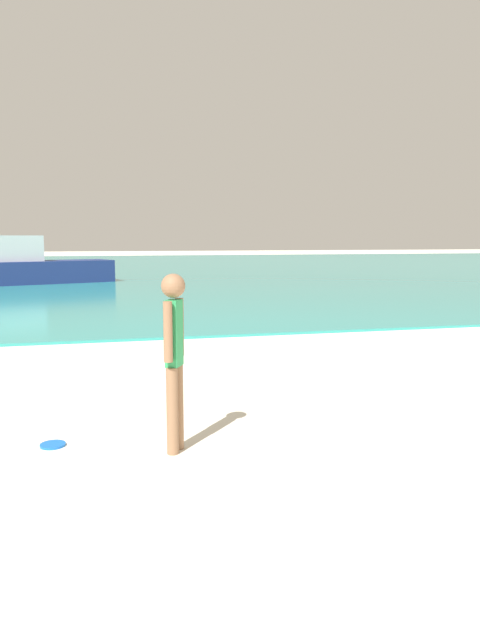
# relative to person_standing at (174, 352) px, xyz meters

# --- Properties ---
(water) EXTENTS (160.00, 60.00, 0.06)m
(water) POSITION_rel_person_standing_xyz_m (1.68, 36.46, -0.97)
(water) COLOR teal
(water) RESTS_ON ground
(person_standing) EXTENTS (0.24, 0.37, 1.76)m
(person_standing) POSITION_rel_person_standing_xyz_m (0.00, 0.00, 0.00)
(person_standing) COLOR #936B4C
(person_standing) RESTS_ON ground
(frisbee) EXTENTS (0.25, 0.25, 0.03)m
(frisbee) POSITION_rel_person_standing_xyz_m (-1.19, 0.44, -0.99)
(frisbee) COLOR blue
(frisbee) RESTS_ON ground
(boat_near) EXTENTS (6.67, 4.02, 2.16)m
(boat_near) POSITION_rel_person_standing_xyz_m (-3.25, 22.76, -0.19)
(boat_near) COLOR navy
(boat_near) RESTS_ON water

